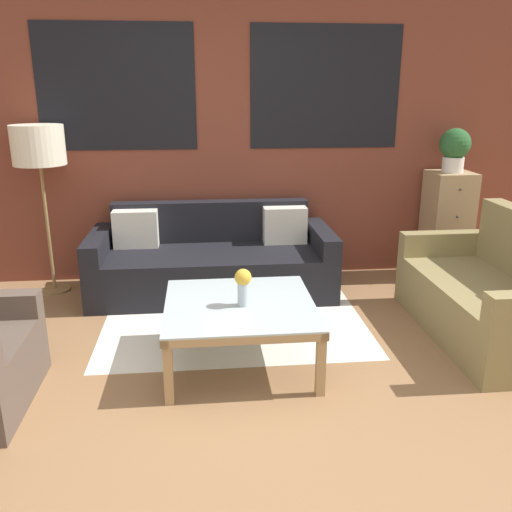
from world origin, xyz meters
name	(u,v)px	position (x,y,z in m)	size (l,w,h in m)	color
ground_plane	(246,408)	(0.00, 0.00, 0.00)	(16.00, 16.00, 0.00)	#8E6642
wall_back_brick	(224,131)	(0.00, 2.44, 1.41)	(8.40, 0.09, 2.80)	brown
rug	(234,324)	(0.01, 1.18, 0.00)	(2.07, 1.40, 0.00)	silver
couch_dark	(212,262)	(-0.14, 1.95, 0.28)	(2.15, 0.88, 0.78)	black
settee_vintage	(493,297)	(1.91, 0.79, 0.31)	(0.80, 1.58, 0.92)	olive
coffee_table	(240,311)	(0.01, 0.56, 0.38)	(0.98, 0.98, 0.44)	silver
floor_lamp	(39,150)	(-1.61, 2.11, 1.29)	(0.45, 0.45, 1.50)	olive
drawer_cabinet	(446,225)	(2.15, 2.16, 0.52)	(0.39, 0.42, 1.03)	tan
potted_plant	(455,148)	(2.15, 2.16, 1.26)	(0.29, 0.29, 0.41)	silver
flower_vase	(243,284)	(0.03, 0.52, 0.59)	(0.11, 0.11, 0.25)	#ADBCC6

